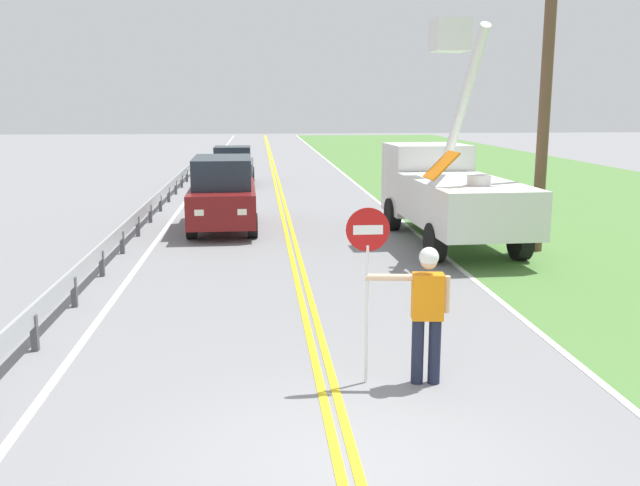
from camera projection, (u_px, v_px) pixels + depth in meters
The scene contains 14 objects.
ground_plane at pixel (347, 465), 7.07m from camera, with size 160.00×160.00×0.00m, color gray.
grass_verge_right at pixel (573, 196), 27.60m from camera, with size 16.00×110.00×0.01m, color #517F3D.
centerline_yellow_left at pixel (279, 200), 26.59m from camera, with size 0.11×110.00×0.01m, color yellow.
centerline_yellow_right at pixel (283, 200), 26.61m from camera, with size 0.11×110.00×0.01m, color yellow.
edge_line_right at pixel (374, 199), 26.91m from camera, with size 0.12×110.00×0.01m, color silver.
edge_line_left at pixel (186, 201), 26.29m from camera, with size 0.12×110.00×0.01m, color silver.
flagger_worker at pixel (427, 306), 8.95m from camera, with size 1.08×0.28×1.83m.
stop_sign_paddle at pixel (368, 256), 8.84m from camera, with size 0.56×0.04×2.33m.
utility_bucket_truck at pixel (446, 188), 18.45m from camera, with size 2.67×6.89×5.73m.
oncoming_suv_nearest at pixel (223, 193), 20.18m from camera, with size 1.99×4.64×2.10m.
oncoming_sedan_second at pixel (233, 166), 31.58m from camera, with size 1.93×4.12×1.70m.
utility_pole_near at pixel (547, 66), 16.52m from camera, with size 1.80×0.28×8.59m.
traffic_cone_lead at pixel (436, 290), 12.43m from camera, with size 0.40×0.40×0.70m.
guardrail_left_shoulder at pixel (144, 211), 20.30m from camera, with size 0.10×32.00×0.71m.
Camera 1 is at (-0.85, -6.44, 3.61)m, focal length 39.06 mm.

